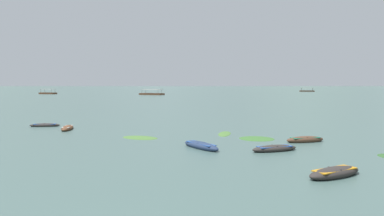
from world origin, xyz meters
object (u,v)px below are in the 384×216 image
Objects in this scene: rowboat_1 at (201,146)px; rowboat_3 at (274,149)px; rowboat_6 at (45,125)px; rowboat_0 at (305,140)px; ferry_2 at (48,93)px; rowboat_5 at (335,173)px; ferry_0 at (307,91)px; rowboat_4 at (67,128)px; ferry_1 at (152,94)px.

rowboat_3 is (4.91, -0.78, -0.02)m from rowboat_1.
rowboat_6 is (-21.54, 12.61, -0.02)m from rowboat_3.
rowboat_0 is at bearing 50.38° from rowboat_3.
rowboat_1 is 152.18m from ferry_2.
rowboat_5 is 1.07× the size of rowboat_6.
rowboat_5 is 209.02m from ferry_0.
rowboat_5 is 0.40× the size of ferry_2.
rowboat_1 is 204.16m from ferry_0.
ferry_2 reaches higher than rowboat_6.
rowboat_4 is (-21.21, 6.43, -0.01)m from rowboat_0.
rowboat_3 is 155.26m from ferry_2.
rowboat_0 reaches higher than rowboat_6.
ferry_2 is at bearing -156.16° from ferry_0.
rowboat_4 is 0.31× the size of ferry_1.
ferry_1 reaches higher than rowboat_5.
rowboat_6 is 0.35× the size of ferry_0.
rowboat_1 reaches higher than rowboat_5.
rowboat_3 is (-3.08, -3.72, -0.02)m from rowboat_0.
rowboat_0 is 22.16m from rowboat_4.
rowboat_4 is at bearing -85.28° from ferry_1.
rowboat_6 is 134.14m from ferry_2.
rowboat_0 is at bearing -106.26° from ferry_0.
rowboat_3 is 127.13m from ferry_1.
rowboat_1 is 0.32× the size of ferry_1.
ferry_0 is (63.70, 193.97, 0.27)m from rowboat_1.
ferry_0 is at bearing 67.38° from rowboat_4.
rowboat_4 is 137.81m from ferry_2.
rowboat_4 is at bearing 140.22° from rowboat_5.
rowboat_3 is 0.37× the size of ferry_0.
rowboat_5 is at bearing -60.60° from ferry_2.
rowboat_1 is 0.38× the size of ferry_0.
rowboat_4 is (-13.22, 9.37, -0.02)m from rowboat_1.
rowboat_4 is 1.07× the size of rowboat_6.
ferry_1 and ferry_2 have the same top height.
ferry_2 is (-59.54, 124.29, 0.29)m from rowboat_4.
rowboat_0 reaches higher than rowboat_4.
rowboat_5 reaches higher than rowboat_3.
ferry_1 is (-22.64, 123.33, 0.27)m from rowboat_1.
rowboat_6 is at bearing 149.66° from rowboat_3.
ferry_1 reaches higher than rowboat_1.
rowboat_0 is at bearing 81.73° from rowboat_5.
rowboat_6 is 111.67m from ferry_1.
ferry_2 is (-79.29, 140.74, 0.27)m from rowboat_5.
ferry_0 reaches higher than rowboat_6.
rowboat_4 is at bearing 163.14° from rowboat_0.
rowboat_6 is (-16.63, 11.83, -0.05)m from rowboat_1.
rowboat_1 is at bearing -61.44° from ferry_2.
rowboat_5 is at bearing -98.27° from rowboat_0.
ferry_1 is at bearing 102.51° from rowboat_3.
rowboat_6 is (-23.16, 18.91, -0.04)m from rowboat_5.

